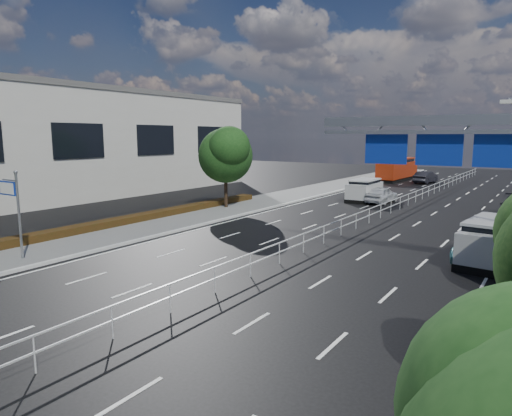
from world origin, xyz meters
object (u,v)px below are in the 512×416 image
Objects in this scene: toilet_sign at (13,199)px; red_bus at (397,169)px; silver_minivan at (493,242)px; parked_car_teal at (487,248)px; white_minivan at (365,190)px; overhead_gantry at (457,143)px; near_car_dark at (426,177)px; near_car_silver at (382,195)px.

red_bus is (3.45, 49.82, -1.39)m from toilet_sign.
parked_car_teal is (-0.27, 0.08, -0.35)m from silver_minivan.
white_minivan is 20.84m from silver_minivan.
overhead_gantry reaches higher than white_minivan.
white_minivan reaches higher than parked_car_teal.
overhead_gantry is 2.23× the size of near_car_dark.
near_car_dark is at bearing 87.52° from white_minivan.
silver_minivan reaches higher than white_minivan.
silver_minivan is (12.46, -16.70, 0.05)m from white_minivan.
silver_minivan reaches higher than near_car_silver.
toilet_sign is 0.82× the size of silver_minivan.
white_minivan reaches higher than near_car_silver.
white_minivan is (-10.90, 18.57, -4.61)m from overhead_gantry.
white_minivan reaches higher than near_car_dark.
parked_car_teal is at bearing -65.46° from red_bus.
near_car_silver is 19.60m from silver_minivan.
silver_minivan is at bearing 50.13° from overhead_gantry.
parked_car_teal is at bearing -54.05° from white_minivan.
silver_minivan is (11.71, -36.23, 0.28)m from near_car_dark.
white_minivan is 21.46m from red_bus.
near_car_silver is 0.88× the size of parked_car_teal.
toilet_sign reaches higher than white_minivan.
red_bus reaches higher than white_minivan.
red_bus is 2.20× the size of near_car_dark.
toilet_sign is 22.73m from silver_minivan.
white_minivan is at bearing -7.72° from near_car_silver.
toilet_sign is at bearing -103.66° from white_minivan.
near_car_silver is (8.50, 28.30, -2.20)m from toilet_sign.
near_car_dark is at bearing 113.70° from silver_minivan.
silver_minivan is at bearing -65.16° from red_bus.
overhead_gantry is at bearing -124.09° from silver_minivan.
near_car_silver is 19.87m from near_car_dark.
near_car_silver is at bearing 129.06° from silver_minivan.
red_bus is (-3.34, 21.19, 0.56)m from white_minivan.
overhead_gantry is 2.35× the size of near_car_silver.
toilet_sign is at bearing -91.76° from red_bus.
red_bus is 41.06m from silver_minivan.
overhead_gantry is at bearing 119.75° from near_car_silver.
overhead_gantry reaches higher than red_bus.
overhead_gantry reaches higher than near_car_silver.
parked_car_teal is (11.44, -36.15, -0.06)m from near_car_dark.
overhead_gantry is at bearing -118.07° from parked_car_teal.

